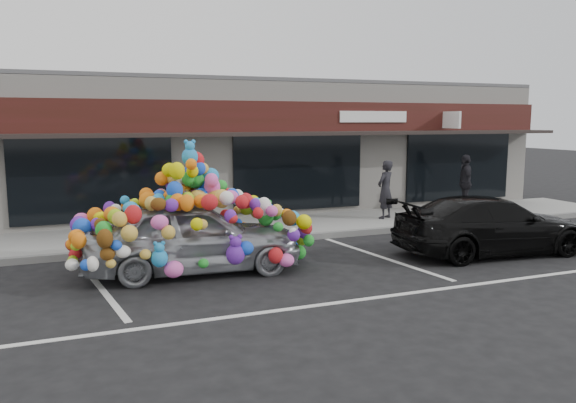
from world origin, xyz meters
name	(u,v)px	position (x,y,z in m)	size (l,w,h in m)	color
ground	(266,272)	(0.00, 0.00, 0.00)	(90.00, 90.00, 0.00)	black
shop_building	(182,147)	(0.00, 8.44, 2.16)	(24.00, 7.20, 4.31)	silver
sidewalk	(217,232)	(0.00, 4.00, 0.07)	(26.00, 3.00, 0.15)	gray
kerb	(232,243)	(0.00, 2.50, 0.07)	(26.00, 0.18, 0.16)	slate
parking_stripe_left	(99,286)	(-3.20, 0.20, 0.00)	(0.12, 4.40, 0.01)	silver
parking_stripe_mid	(381,257)	(2.80, 0.20, 0.00)	(0.12, 4.40, 0.01)	silver
parking_stripe_right	(562,238)	(8.20, 0.20, 0.00)	(0.12, 4.40, 0.01)	silver
lane_line	(415,292)	(2.00, -2.30, 0.00)	(14.00, 0.12, 0.01)	silver
toy_car	(192,228)	(-1.37, 0.50, 0.91)	(3.11, 4.71, 2.67)	#979CA1
black_sedan	(491,225)	(5.30, -0.41, 0.66)	(4.55, 1.85, 1.32)	black
pedestrian_a	(385,189)	(5.08, 3.81, 1.01)	(0.63, 0.41, 1.72)	black
pedestrian_c	(465,183)	(8.26, 4.17, 1.05)	(0.44, 1.06, 1.80)	#262328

